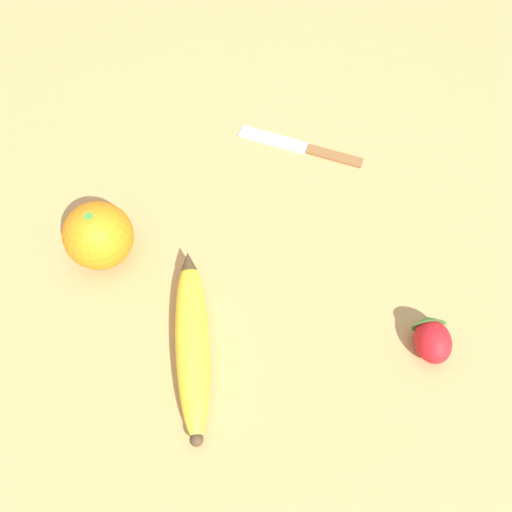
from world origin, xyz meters
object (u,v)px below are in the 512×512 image
banana (192,341)px  paring_knife (305,147)px  orange (99,235)px  strawberry (432,338)px

banana → paring_knife: banana is taller
banana → orange: 0.17m
banana → paring_knife: size_ratio=1.42×
strawberry → paring_knife: bearing=19.5°
banana → strawberry: bearing=-95.4°
orange → strawberry: orange is taller
paring_knife → orange: bearing=144.0°
orange → strawberry: 0.40m
banana → strawberry: size_ratio=3.54×
orange → paring_knife: bearing=-74.1°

